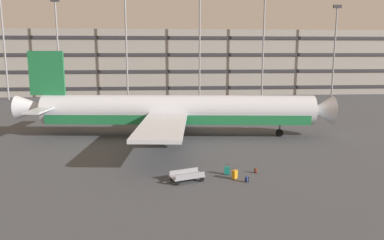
{
  "coord_description": "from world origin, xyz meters",
  "views": [
    {
      "loc": [
        -1.3,
        -43.49,
        10.04
      ],
      "look_at": [
        1.62,
        -5.05,
        3.0
      ],
      "focal_mm": 34.75,
      "sensor_mm": 36.0,
      "label": 1
    }
  ],
  "objects_px": {
    "airliner": "(174,111)",
    "suitcase_silver": "(235,174)",
    "backpack_black": "(256,171)",
    "suitcase_large": "(227,170)",
    "baggage_cart": "(187,176)",
    "backpack_red": "(247,179)"
  },
  "relations": [
    {
      "from": "suitcase_large",
      "to": "backpack_black",
      "type": "bearing_deg",
      "value": 4.6
    },
    {
      "from": "suitcase_silver",
      "to": "backpack_black",
      "type": "xyz_separation_m",
      "value": [
        2.06,
        1.35,
        -0.19
      ]
    },
    {
      "from": "suitcase_large",
      "to": "backpack_red",
      "type": "distance_m",
      "value": 2.3
    },
    {
      "from": "suitcase_silver",
      "to": "backpack_black",
      "type": "height_order",
      "value": "suitcase_silver"
    },
    {
      "from": "suitcase_silver",
      "to": "baggage_cart",
      "type": "relative_size",
      "value": 0.28
    },
    {
      "from": "airliner",
      "to": "suitcase_silver",
      "type": "distance_m",
      "value": 16.81
    },
    {
      "from": "airliner",
      "to": "backpack_red",
      "type": "distance_m",
      "value": 17.8
    },
    {
      "from": "suitcase_silver",
      "to": "backpack_black",
      "type": "distance_m",
      "value": 2.47
    },
    {
      "from": "airliner",
      "to": "backpack_black",
      "type": "relative_size",
      "value": 78.84
    },
    {
      "from": "airliner",
      "to": "suitcase_large",
      "type": "relative_size",
      "value": 43.45
    },
    {
      "from": "backpack_red",
      "to": "backpack_black",
      "type": "bearing_deg",
      "value": 59.4
    },
    {
      "from": "suitcase_large",
      "to": "backpack_red",
      "type": "relative_size",
      "value": 1.58
    },
    {
      "from": "backpack_black",
      "to": "backpack_red",
      "type": "bearing_deg",
      "value": -120.6
    },
    {
      "from": "backpack_black",
      "to": "baggage_cart",
      "type": "xyz_separation_m",
      "value": [
        -5.91,
        -1.55,
        0.22
      ]
    },
    {
      "from": "airliner",
      "to": "baggage_cart",
      "type": "height_order",
      "value": "airliner"
    },
    {
      "from": "backpack_red",
      "to": "baggage_cart",
      "type": "relative_size",
      "value": 0.17
    },
    {
      "from": "airliner",
      "to": "baggage_cart",
      "type": "bearing_deg",
      "value": -88.2
    },
    {
      "from": "backpack_black",
      "to": "backpack_red",
      "type": "height_order",
      "value": "backpack_red"
    },
    {
      "from": "airliner",
      "to": "suitcase_large",
      "type": "bearing_deg",
      "value": -75.2
    },
    {
      "from": "airliner",
      "to": "backpack_black",
      "type": "xyz_separation_m",
      "value": [
        6.42,
        -14.66,
        -2.86
      ]
    },
    {
      "from": "airliner",
      "to": "backpack_black",
      "type": "distance_m",
      "value": 16.26
    },
    {
      "from": "suitcase_silver",
      "to": "baggage_cart",
      "type": "distance_m",
      "value": 3.86
    }
  ]
}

